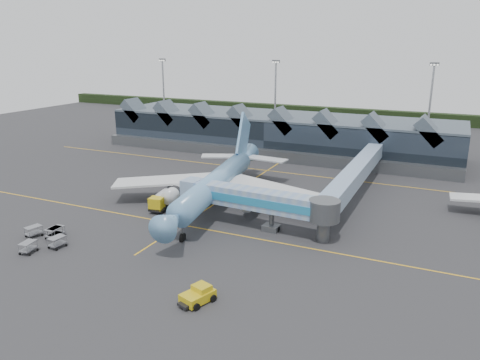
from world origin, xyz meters
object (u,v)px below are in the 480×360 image
at_px(main_airliner, 218,181).
at_px(fuel_truck, 165,197).
at_px(pushback_tug, 198,295).
at_px(jet_bridge, 265,202).

xyz_separation_m(main_airliner, fuel_truck, (-7.88, -4.94, -2.55)).
bearing_deg(fuel_truck, main_airliner, 21.99).
distance_m(fuel_truck, pushback_tug, 32.48).
bearing_deg(pushback_tug, main_airliner, 132.39).
bearing_deg(main_airliner, pushback_tug, -75.79).
distance_m(jet_bridge, pushback_tug, 22.73).
bearing_deg(jet_bridge, fuel_truck, 175.85).
distance_m(jet_bridge, fuel_truck, 19.99).
bearing_deg(fuel_truck, jet_bridge, -17.32).
relative_size(main_airliner, fuel_truck, 4.93).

